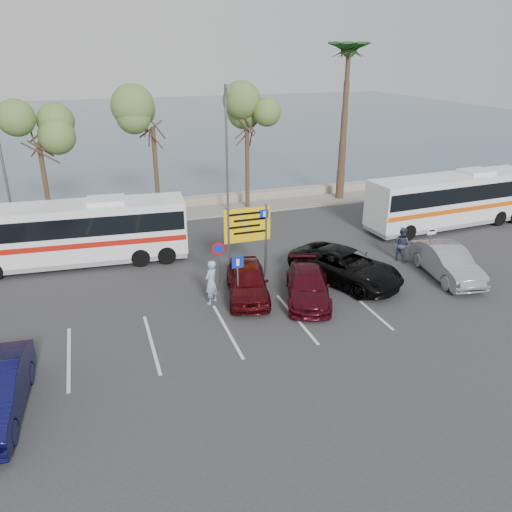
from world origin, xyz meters
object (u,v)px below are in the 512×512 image
object	(u,v)px
street_lamp_left	(1,156)
pedestrian_far	(401,244)
coach_bus_left	(76,235)
coach_bus_right	(451,202)
car_maroon	(308,285)
car_red	(247,281)
direction_sign	(247,231)
car_silver_b	(447,262)
pedestrian_near	(211,282)
suv_black	(345,266)
street_lamp_right	(227,143)

from	to	relation	value
street_lamp_left	pedestrian_far	distance (m)	22.23
coach_bus_left	pedestrian_far	xyz separation A→B (m)	(15.65, -4.79, -0.67)
coach_bus_right	car_maroon	distance (m)	13.64
coach_bus_left	pedestrian_far	distance (m)	16.38
coach_bus_left	car_maroon	bearing A→B (deg)	-37.77
car_red	direction_sign	bearing A→B (deg)	84.58
coach_bus_right	car_silver_b	world-z (taller)	coach_bus_right
coach_bus_left	pedestrian_near	size ratio (longest dim) A/B	5.57
suv_black	car_red	bearing A→B (deg)	154.39
direction_sign	coach_bus_right	world-z (taller)	direction_sign
street_lamp_right	suv_black	distance (m)	12.81
street_lamp_right	pedestrian_far	size ratio (longest dim) A/B	4.51
car_silver_b	pedestrian_far	distance (m)	2.65
street_lamp_left	direction_sign	xyz separation A→B (m)	(11.00, -10.32, -2.17)
direction_sign	pedestrian_far	xyz separation A→B (m)	(8.15, -0.34, -1.54)
pedestrian_near	car_red	bearing A→B (deg)	144.40
direction_sign	coach_bus_right	distance (m)	14.41
coach_bus_right	car_red	size ratio (longest dim) A/B	2.55
suv_black	car_silver_b	size ratio (longest dim) A/B	1.19
suv_black	car_silver_b	distance (m)	4.91
car_silver_b	pedestrian_near	xyz separation A→B (m)	(-11.21, 1.04, 0.22)
street_lamp_left	pedestrian_near	xyz separation A→B (m)	(8.79, -12.13, -3.62)
coach_bus_left	suv_black	bearing A→B (deg)	-27.63
street_lamp_left	coach_bus_left	distance (m)	7.49
car_maroon	car_red	bearing A→B (deg)	176.31
street_lamp_right	pedestrian_near	world-z (taller)	street_lamp_right
coach_bus_right	suv_black	world-z (taller)	coach_bus_right
direction_sign	car_red	xyz separation A→B (m)	(-0.57, -1.70, -1.70)
coach_bus_left	street_lamp_right	bearing A→B (deg)	31.75
street_lamp_right	coach_bus_right	size ratio (longest dim) A/B	0.73
street_lamp_right	coach_bus_left	bearing A→B (deg)	-148.25
car_maroon	car_red	xyz separation A→B (m)	(-2.40, 1.09, 0.09)
suv_black	pedestrian_far	xyz separation A→B (m)	(3.92, 1.35, 0.13)
car_red	pedestrian_far	distance (m)	8.83
coach_bus_right	car_red	world-z (taller)	coach_bus_right
car_maroon	direction_sign	bearing A→B (deg)	143.98
coach_bus_left	direction_sign	bearing A→B (deg)	-30.63
suv_black	direction_sign	bearing A→B (deg)	132.51
car_maroon	suv_black	xyz separation A→B (m)	(2.40, 1.09, 0.12)
coach_bus_left	car_red	world-z (taller)	coach_bus_left
coach_bus_left	car_maroon	size ratio (longest dim) A/B	2.46
car_maroon	coach_bus_right	bearing A→B (deg)	47.32
coach_bus_right	suv_black	bearing A→B (deg)	-152.89
car_maroon	street_lamp_right	bearing A→B (deg)	110.00
direction_sign	street_lamp_left	bearing A→B (deg)	136.83
street_lamp_right	suv_black	size ratio (longest dim) A/B	1.46
coach_bus_right	pedestrian_near	distance (m)	17.00
street_lamp_right	car_maroon	bearing A→B (deg)	-90.74
street_lamp_left	suv_black	distance (m)	19.78
pedestrian_far	street_lamp_right	bearing A→B (deg)	4.83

